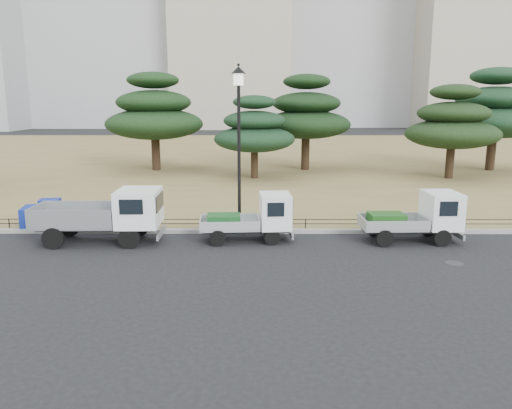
{
  "coord_description": "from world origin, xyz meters",
  "views": [
    {
      "loc": [
        0.07,
        -16.79,
        5.21
      ],
      "look_at": [
        0.0,
        2.0,
        1.3
      ],
      "focal_mm": 35.0,
      "sensor_mm": 36.0,
      "label": 1
    }
  ],
  "objects_px": {
    "street_lamp": "(239,121)",
    "truck_large": "(106,213)",
    "tarp_pile": "(45,215)",
    "truck_kei_front": "(253,218)",
    "truck_kei_rear": "(417,217)"
  },
  "relations": [
    {
      "from": "street_lamp",
      "to": "truck_large",
      "type": "bearing_deg",
      "value": -161.54
    },
    {
      "from": "truck_large",
      "to": "street_lamp",
      "type": "relative_size",
      "value": 0.73
    },
    {
      "from": "truck_kei_rear",
      "to": "street_lamp",
      "type": "distance_m",
      "value": 7.73
    },
    {
      "from": "truck_large",
      "to": "truck_kei_rear",
      "type": "xyz_separation_m",
      "value": [
        11.64,
        0.17,
        -0.18
      ]
    },
    {
      "from": "truck_kei_rear",
      "to": "street_lamp",
      "type": "relative_size",
      "value": 0.57
    },
    {
      "from": "street_lamp",
      "to": "tarp_pile",
      "type": "bearing_deg",
      "value": 177.2
    },
    {
      "from": "truck_large",
      "to": "street_lamp",
      "type": "bearing_deg",
      "value": 16.93
    },
    {
      "from": "truck_kei_rear",
      "to": "tarp_pile",
      "type": "bearing_deg",
      "value": 170.83
    },
    {
      "from": "truck_kei_rear",
      "to": "truck_kei_front",
      "type": "bearing_deg",
      "value": 177.27
    },
    {
      "from": "street_lamp",
      "to": "tarp_pile",
      "type": "relative_size",
      "value": 3.38
    },
    {
      "from": "truck_kei_rear",
      "to": "tarp_pile",
      "type": "xyz_separation_m",
      "value": [
        -14.81,
        1.86,
        -0.34
      ]
    },
    {
      "from": "street_lamp",
      "to": "truck_kei_front",
      "type": "bearing_deg",
      "value": -67.67
    },
    {
      "from": "truck_large",
      "to": "truck_kei_front",
      "type": "height_order",
      "value": "truck_large"
    },
    {
      "from": "truck_kei_rear",
      "to": "truck_large",
      "type": "bearing_deg",
      "value": 178.84
    },
    {
      "from": "truck_kei_front",
      "to": "truck_kei_rear",
      "type": "relative_size",
      "value": 0.96
    }
  ]
}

